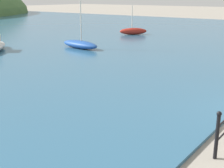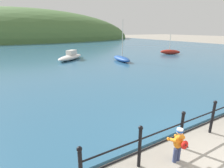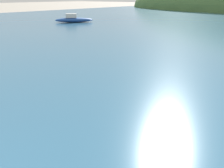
{
  "view_description": "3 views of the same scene",
  "coord_description": "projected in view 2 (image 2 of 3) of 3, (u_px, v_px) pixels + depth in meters",
  "views": [
    {
      "loc": [
        -10.35,
        -0.54,
        3.77
      ],
      "look_at": [
        -2.17,
        5.58,
        0.86
      ],
      "focal_mm": 50.0,
      "sensor_mm": 36.0,
      "label": 1
    },
    {
      "loc": [
        -4.42,
        -1.4,
        3.46
      ],
      "look_at": [
        -0.86,
        4.74,
        1.24
      ],
      "focal_mm": 28.0,
      "sensor_mm": 36.0,
      "label": 2
    },
    {
      "loc": [
        3.43,
        0.72,
        2.97
      ],
      "look_at": [
        -0.33,
        5.32,
        0.94
      ],
      "focal_mm": 42.0,
      "sensor_mm": 36.0,
      "label": 3
    }
  ],
  "objects": [
    {
      "name": "far_hillside",
      "position": [
        23.0,
        40.0,
        59.73
      ],
      "size": [
        79.6,
        43.78,
        20.55
      ],
      "color": "#476B38",
      "rests_on": "ground"
    },
    {
      "name": "boat_mid_harbor",
      "position": [
        71.0,
        57.0,
        20.23
      ],
      "size": [
        4.24,
        4.01,
        1.07
      ],
      "color": "silver",
      "rests_on": "water"
    },
    {
      "name": "iron_railing",
      "position": [
        198.0,
        122.0,
        5.57
      ],
      "size": [
        8.02,
        0.12,
        1.21
      ],
      "color": "black",
      "rests_on": "ground"
    },
    {
      "name": "boat_far_left",
      "position": [
        170.0,
        52.0,
        24.72
      ],
      "size": [
        2.45,
        2.38,
        2.78
      ],
      "color": "maroon",
      "rests_on": "water"
    },
    {
      "name": "water",
      "position": [
        39.0,
        50.0,
        30.71
      ],
      "size": [
        80.0,
        60.0,
        0.1
      ],
      "primitive_type": "cube",
      "color": "#2D5B7A",
      "rests_on": "ground"
    },
    {
      "name": "child_in_coat",
      "position": [
        179.0,
        142.0,
        4.61
      ],
      "size": [
        0.38,
        0.52,
        1.0
      ],
      "color": "navy",
      "rests_on": "ground"
    },
    {
      "name": "boat_nearest_quay",
      "position": [
        122.0,
        59.0,
        19.25
      ],
      "size": [
        1.43,
        3.58,
        4.38
      ],
      "color": "#1E4793",
      "rests_on": "water"
    }
  ]
}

